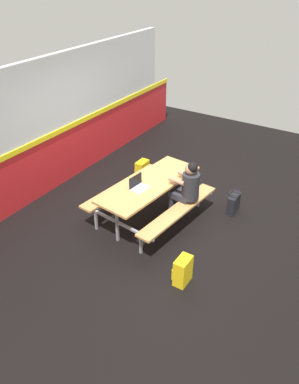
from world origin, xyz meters
name	(u,v)px	position (x,y,z in m)	size (l,w,h in m)	color
ground_plane	(161,207)	(0.00, 0.00, -0.01)	(10.00, 10.00, 0.02)	black
accent_backdrop	(66,122)	(0.00, 2.28, 1.25)	(8.00, 0.14, 2.60)	red
picnic_table_main	(150,191)	(-0.43, 0.00, 0.58)	(2.16, 1.76, 0.74)	tan
student_nearer	(187,187)	(-0.15, -0.59, 0.71)	(0.39, 0.54, 1.21)	#2D2D38
laptop_silver	(139,186)	(-0.67, 0.07, 0.79)	(0.34, 0.25, 0.22)	silver
backpack_dark	(142,171)	(0.67, 0.88, 0.22)	(0.30, 0.22, 0.44)	yellow
tote_bag_bright	(234,203)	(0.56, -1.23, 0.19)	(0.34, 0.21, 0.43)	black
satchel_spare	(182,271)	(-1.55, -1.28, 0.22)	(0.30, 0.22, 0.44)	yellow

